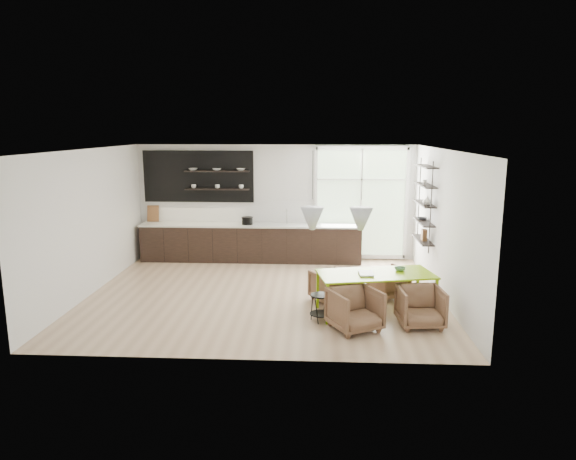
# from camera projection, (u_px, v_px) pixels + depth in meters

# --- Properties ---
(room) EXTENTS (7.02, 6.01, 2.91)m
(room) POSITION_uv_depth(u_px,v_px,m) (296.00, 214.00, 11.13)
(room) COLOR #CCAA8A
(room) RESTS_ON ground
(kitchen_run) EXTENTS (5.54, 0.69, 2.75)m
(kitchen_run) POSITION_uv_depth(u_px,v_px,m) (248.00, 237.00, 12.92)
(kitchen_run) COLOR black
(kitchen_run) RESTS_ON ground
(right_shelving) EXTENTS (0.26, 1.22, 1.90)m
(right_shelving) POSITION_uv_depth(u_px,v_px,m) (425.00, 206.00, 11.02)
(right_shelving) COLOR black
(right_shelving) RESTS_ON ground
(dining_table) EXTENTS (2.18, 1.31, 0.75)m
(dining_table) POSITION_uv_depth(u_px,v_px,m) (376.00, 276.00, 9.19)
(dining_table) COLOR #83B707
(dining_table) RESTS_ON ground
(armchair_back_left) EXTENTS (0.89, 0.90, 0.60)m
(armchair_back_left) POSITION_uv_depth(u_px,v_px,m) (330.00, 286.00, 9.92)
(armchair_back_left) COLOR brown
(armchair_back_left) RESTS_ON ground
(armchair_back_right) EXTENTS (0.88, 0.88, 0.60)m
(armchair_back_right) POSITION_uv_depth(u_px,v_px,m) (388.00, 282.00, 10.17)
(armchair_back_right) COLOR brown
(armchair_back_right) RESTS_ON ground
(armchair_front_left) EXTENTS (1.02, 1.03, 0.70)m
(armchair_front_left) POSITION_uv_depth(u_px,v_px,m) (355.00, 310.00, 8.48)
(armchair_front_left) COLOR brown
(armchair_front_left) RESTS_ON ground
(armchair_front_right) EXTENTS (0.78, 0.80, 0.68)m
(armchair_front_right) POSITION_uv_depth(u_px,v_px,m) (420.00, 307.00, 8.64)
(armchair_front_right) COLOR brown
(armchair_front_right) RESTS_ON ground
(wire_stool) EXTENTS (0.38, 0.38, 0.48)m
(wire_stool) POSITION_uv_depth(u_px,v_px,m) (321.00, 304.00, 8.87)
(wire_stool) COLOR black
(wire_stool) RESTS_ON ground
(table_book) EXTENTS (0.26, 0.35, 0.03)m
(table_book) POSITION_uv_depth(u_px,v_px,m) (359.00, 274.00, 9.10)
(table_book) COLOR white
(table_book) RESTS_ON dining_table
(table_bowl) EXTENTS (0.26, 0.26, 0.06)m
(table_bowl) POSITION_uv_depth(u_px,v_px,m) (400.00, 269.00, 9.34)
(table_bowl) COLOR #588A5B
(table_bowl) RESTS_ON dining_table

